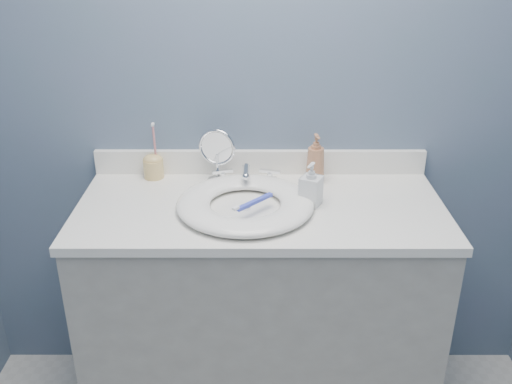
{
  "coord_description": "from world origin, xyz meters",
  "views": [
    {
      "loc": [
        -0.01,
        -0.72,
        1.72
      ],
      "look_at": [
        -0.02,
        0.94,
        0.94
      ],
      "focal_mm": 40.0,
      "sensor_mm": 36.0,
      "label": 1
    }
  ],
  "objects_px": {
    "soap_bottle_amber": "(316,159)",
    "soap_bottle_clear": "(311,184)",
    "toothbrush_holder": "(153,165)",
    "makeup_mirror": "(217,153)"
  },
  "relations": [
    {
      "from": "makeup_mirror",
      "to": "toothbrush_holder",
      "type": "distance_m",
      "value": 0.25
    },
    {
      "from": "soap_bottle_clear",
      "to": "toothbrush_holder",
      "type": "xyz_separation_m",
      "value": [
        -0.55,
        0.22,
        -0.02
      ]
    },
    {
      "from": "soap_bottle_amber",
      "to": "soap_bottle_clear",
      "type": "distance_m",
      "value": 0.19
    },
    {
      "from": "soap_bottle_clear",
      "to": "toothbrush_holder",
      "type": "bearing_deg",
      "value": -175.17
    },
    {
      "from": "makeup_mirror",
      "to": "soap_bottle_amber",
      "type": "xyz_separation_m",
      "value": [
        0.35,
        -0.0,
        -0.02
      ]
    },
    {
      "from": "soap_bottle_amber",
      "to": "soap_bottle_clear",
      "type": "relative_size",
      "value": 1.23
    },
    {
      "from": "soap_bottle_clear",
      "to": "soap_bottle_amber",
      "type": "bearing_deg",
      "value": 106.65
    },
    {
      "from": "soap_bottle_amber",
      "to": "toothbrush_holder",
      "type": "relative_size",
      "value": 0.85
    },
    {
      "from": "makeup_mirror",
      "to": "soap_bottle_clear",
      "type": "xyz_separation_m",
      "value": [
        0.32,
        -0.18,
        -0.04
      ]
    },
    {
      "from": "soap_bottle_clear",
      "to": "makeup_mirror",
      "type": "bearing_deg",
      "value": 176.34
    }
  ]
}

